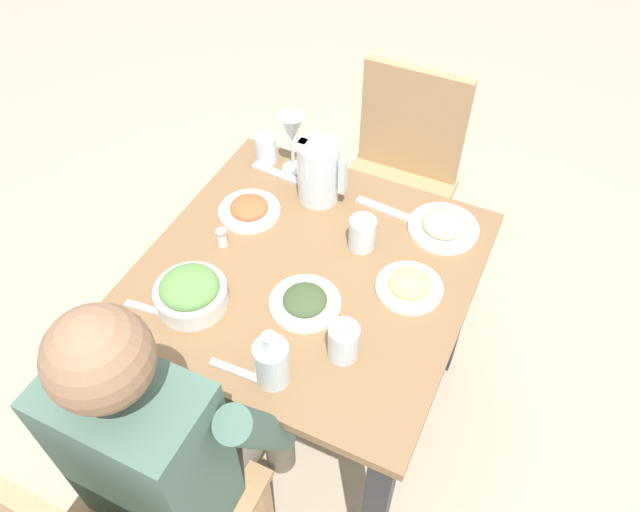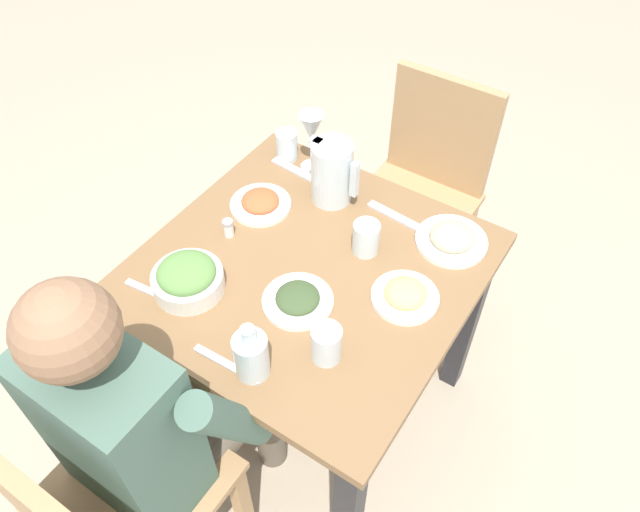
# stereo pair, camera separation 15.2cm
# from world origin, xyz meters

# --- Properties ---
(ground_plane) EXTENTS (8.00, 8.00, 0.00)m
(ground_plane) POSITION_xyz_m (0.00, 0.00, 0.00)
(ground_plane) COLOR tan
(dining_table) EXTENTS (0.85, 0.85, 0.74)m
(dining_table) POSITION_xyz_m (0.00, 0.00, 0.61)
(dining_table) COLOR olive
(dining_table) RESTS_ON ground_plane
(chair_near) EXTENTS (0.40, 0.40, 0.90)m
(chair_near) POSITION_xyz_m (-0.09, -0.72, 0.51)
(chair_near) COLOR tan
(chair_near) RESTS_ON ground_plane
(chair_far) EXTENTS (0.40, 0.40, 0.90)m
(chair_far) POSITION_xyz_m (0.01, 0.72, 0.51)
(chair_far) COLOR tan
(chair_far) RESTS_ON ground_plane
(diner_near) EXTENTS (0.48, 0.53, 1.19)m
(diner_near) POSITION_xyz_m (-0.09, -0.51, 0.66)
(diner_near) COLOR #4C6B5B
(diner_near) RESTS_ON ground_plane
(water_pitcher) EXTENTS (0.16, 0.12, 0.19)m
(water_pitcher) POSITION_xyz_m (-0.09, 0.27, 0.84)
(water_pitcher) COLOR silver
(water_pitcher) RESTS_ON dining_table
(salad_bowl) EXTENTS (0.18, 0.18, 0.09)m
(salad_bowl) POSITION_xyz_m (-0.21, -0.23, 0.79)
(salad_bowl) COLOR white
(salad_bowl) RESTS_ON dining_table
(plate_dolmas) EXTENTS (0.18, 0.18, 0.04)m
(plate_dolmas) POSITION_xyz_m (0.05, -0.12, 0.76)
(plate_dolmas) COLOR white
(plate_dolmas) RESTS_ON dining_table
(plate_rice_curry) EXTENTS (0.18, 0.18, 0.04)m
(plate_rice_curry) POSITION_xyz_m (-0.24, 0.12, 0.76)
(plate_rice_curry) COLOR white
(plate_rice_curry) RESTS_ON dining_table
(plate_beans) EXTENTS (0.20, 0.20, 0.05)m
(plate_beans) POSITION_xyz_m (0.28, 0.29, 0.76)
(plate_beans) COLOR white
(plate_beans) RESTS_ON dining_table
(plate_fries) EXTENTS (0.17, 0.17, 0.05)m
(plate_fries) POSITION_xyz_m (0.27, 0.04, 0.76)
(plate_fries) COLOR white
(plate_fries) RESTS_ON dining_table
(water_glass_near_right) EXTENTS (0.07, 0.07, 0.09)m
(water_glass_near_right) POSITION_xyz_m (0.10, 0.14, 0.79)
(water_glass_near_right) COLOR silver
(water_glass_near_right) RESTS_ON dining_table
(water_glass_near_left) EXTENTS (0.07, 0.07, 0.09)m
(water_glass_near_left) POSITION_xyz_m (-0.31, 0.35, 0.79)
(water_glass_near_left) COLOR silver
(water_glass_near_left) RESTS_ON dining_table
(water_glass_far_left) EXTENTS (0.07, 0.07, 0.10)m
(water_glass_far_left) POSITION_xyz_m (0.19, -0.21, 0.79)
(water_glass_far_left) COLOR silver
(water_glass_far_left) RESTS_ON dining_table
(wine_glass) EXTENTS (0.08, 0.08, 0.20)m
(wine_glass) POSITION_xyz_m (-0.22, 0.35, 0.88)
(wine_glass) COLOR silver
(wine_glass) RESTS_ON dining_table
(oil_carafe) EXTENTS (0.08, 0.08, 0.16)m
(oil_carafe) POSITION_xyz_m (0.08, -0.33, 0.80)
(oil_carafe) COLOR silver
(oil_carafe) RESTS_ON dining_table
(salt_shaker) EXTENTS (0.03, 0.03, 0.05)m
(salt_shaker) POSITION_xyz_m (-0.25, -0.02, 0.77)
(salt_shaker) COLOR white
(salt_shaker) RESTS_ON dining_table
(fork_near) EXTENTS (0.17, 0.04, 0.01)m
(fork_near) POSITION_xyz_m (-0.25, 0.30, 0.75)
(fork_near) COLOR silver
(fork_near) RESTS_ON dining_table
(knife_near) EXTENTS (0.19, 0.04, 0.01)m
(knife_near) POSITION_xyz_m (-0.27, -0.29, 0.75)
(knife_near) COLOR silver
(knife_near) RESTS_ON dining_table
(fork_far) EXTENTS (0.17, 0.04, 0.01)m
(fork_far) POSITION_xyz_m (0.10, 0.30, 0.75)
(fork_far) COLOR silver
(fork_far) RESTS_ON dining_table
(knife_far) EXTENTS (0.19, 0.03, 0.01)m
(knife_far) POSITION_xyz_m (0.02, -0.36, 0.75)
(knife_far) COLOR silver
(knife_far) RESTS_ON dining_table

